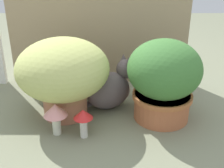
# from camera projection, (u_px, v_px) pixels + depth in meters

# --- Properties ---
(ground_plane) EXTENTS (6.00, 6.00, 0.00)m
(ground_plane) POSITION_uv_depth(u_px,v_px,m) (103.00, 126.00, 1.52)
(ground_plane) COLOR gray
(cardboard_backdrop) EXTENTS (1.18, 0.03, 0.80)m
(cardboard_backdrop) POSITION_uv_depth(u_px,v_px,m) (99.00, 25.00, 1.87)
(cardboard_backdrop) COLOR tan
(cardboard_backdrop) RESTS_ON ground
(grass_planter) EXTENTS (0.49, 0.49, 0.44)m
(grass_planter) POSITION_uv_depth(u_px,v_px,m) (64.00, 72.00, 1.53)
(grass_planter) COLOR #B16D50
(grass_planter) RESTS_ON ground
(leafy_planter) EXTENTS (0.39, 0.39, 0.44)m
(leafy_planter) POSITION_uv_depth(u_px,v_px,m) (164.00, 78.00, 1.50)
(leafy_planter) COLOR #B6643E
(leafy_planter) RESTS_ON ground
(cat) EXTENTS (0.39, 0.26, 0.32)m
(cat) POSITION_uv_depth(u_px,v_px,m) (111.00, 88.00, 1.66)
(cat) COLOR #5B4F51
(cat) RESTS_ON ground
(mushroom_ornament_pink) EXTENTS (0.12, 0.12, 0.17)m
(mushroom_ornament_pink) POSITION_uv_depth(u_px,v_px,m) (56.00, 113.00, 1.41)
(mushroom_ornament_pink) COLOR silver
(mushroom_ornament_pink) RESTS_ON ground
(mushroom_ornament_red) EXTENTS (0.09, 0.09, 0.15)m
(mushroom_ornament_red) POSITION_uv_depth(u_px,v_px,m) (84.00, 117.00, 1.39)
(mushroom_ornament_red) COLOR silver
(mushroom_ornament_red) RESTS_ON ground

